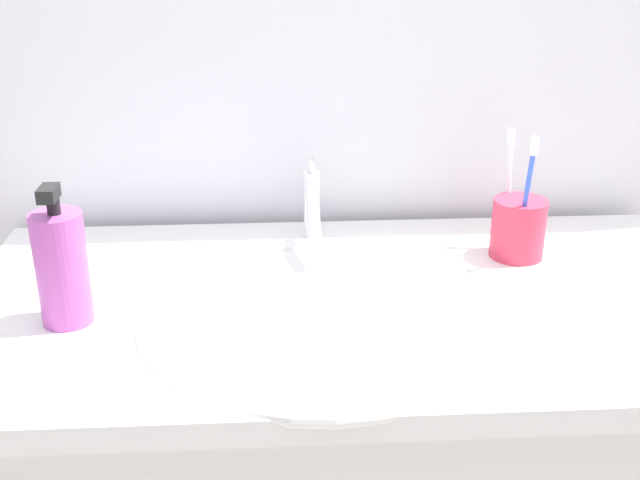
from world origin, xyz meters
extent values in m
cube|color=silver|center=(0.00, 0.31, 1.20)|extent=(2.24, 0.04, 2.40)
cube|color=white|center=(0.00, 0.00, 0.84)|extent=(1.04, 0.55, 0.03)
ellipsoid|color=white|center=(-0.04, -0.05, 0.80)|extent=(0.41, 0.41, 0.11)
torus|color=white|center=(-0.04, -0.05, 0.86)|extent=(0.47, 0.47, 0.02)
cylinder|color=#595B60|center=(-0.04, -0.05, 0.75)|extent=(0.03, 0.03, 0.01)
cylinder|color=silver|center=(-0.04, 0.19, 0.91)|extent=(0.02, 0.02, 0.11)
cylinder|color=silver|center=(-0.04, 0.14, 0.93)|extent=(0.02, 0.12, 0.06)
cylinder|color=silver|center=(-0.04, 0.21, 0.98)|extent=(0.01, 0.05, 0.01)
cylinder|color=#D8334C|center=(0.26, 0.12, 0.90)|extent=(0.08, 0.08, 0.09)
cylinder|color=blue|center=(0.26, 0.09, 0.95)|extent=(0.01, 0.04, 0.18)
cube|color=white|center=(0.26, 0.07, 1.04)|extent=(0.01, 0.02, 0.03)
cylinder|color=white|center=(0.25, 0.15, 0.94)|extent=(0.01, 0.03, 0.17)
cube|color=white|center=(0.25, 0.16, 1.03)|extent=(0.01, 0.02, 0.03)
cylinder|color=#B24CA5|center=(-0.36, -0.05, 0.93)|extent=(0.06, 0.06, 0.14)
cylinder|color=black|center=(-0.36, -0.05, 1.01)|extent=(0.02, 0.02, 0.02)
cube|color=black|center=(-0.36, -0.06, 1.03)|extent=(0.02, 0.04, 0.02)
camera|label=1|loc=(-0.09, -0.93, 1.33)|focal=43.73mm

